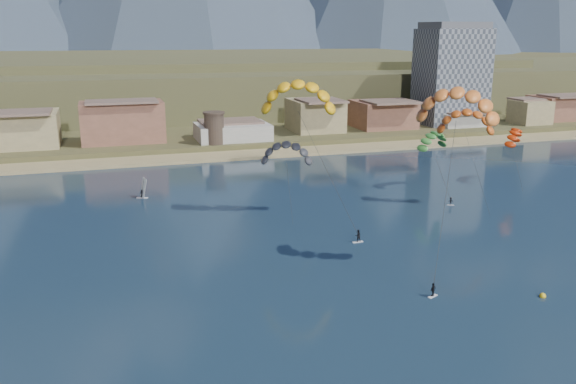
% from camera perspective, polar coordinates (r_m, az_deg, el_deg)
% --- Properties ---
extents(ground, '(2400.00, 2400.00, 0.00)m').
position_cam_1_polar(ground, '(58.64, 9.82, -17.44)').
color(ground, black).
rests_on(ground, ground).
extents(beach, '(2200.00, 12.00, 0.90)m').
position_cam_1_polar(beach, '(154.62, -8.22, 3.30)').
color(beach, tan).
rests_on(beach, ground).
extents(land, '(2200.00, 900.00, 4.00)m').
position_cam_1_polar(land, '(604.89, -15.41, 11.53)').
color(land, brown).
rests_on(land, ground).
extents(foothills, '(940.00, 210.00, 18.00)m').
position_cam_1_polar(foothills, '(280.78, -7.99, 10.35)').
color(foothills, brown).
rests_on(foothills, ground).
extents(town, '(400.00, 24.00, 12.00)m').
position_cam_1_polar(town, '(168.05, -22.89, 5.89)').
color(town, beige).
rests_on(town, ground).
extents(apartment_tower, '(20.00, 16.00, 32.00)m').
position_cam_1_polar(apartment_tower, '(203.56, 15.22, 10.72)').
color(apartment_tower, gray).
rests_on(apartment_tower, ground).
extents(watchtower, '(5.82, 5.82, 8.60)m').
position_cam_1_polar(watchtower, '(162.12, -7.01, 6.08)').
color(watchtower, '#47382D').
rests_on(watchtower, ground).
extents(kitesurfer_yellow, '(14.03, 20.83, 26.79)m').
position_cam_1_polar(kitesurfer_yellow, '(100.84, 1.00, 9.46)').
color(kitesurfer_yellow, silver).
rests_on(kitesurfer_yellow, ground).
extents(kitesurfer_orange, '(13.18, 13.91, 25.87)m').
position_cam_1_polar(kitesurfer_orange, '(80.51, 15.78, 8.39)').
color(kitesurfer_orange, silver).
rests_on(kitesurfer_orange, ground).
extents(kitesurfer_green, '(8.99, 16.05, 15.28)m').
position_cam_1_polar(kitesurfer_green, '(124.72, 13.60, 5.00)').
color(kitesurfer_green, silver).
rests_on(kitesurfer_green, ground).
extents(distant_kite_dark, '(10.07, 7.46, 14.95)m').
position_cam_1_polar(distant_kite_dark, '(104.66, -0.14, 4.10)').
color(distant_kite_dark, '#262626').
rests_on(distant_kite_dark, ground).
extents(distant_kite_orange, '(11.00, 8.79, 19.67)m').
position_cam_1_polar(distant_kite_orange, '(112.58, 16.55, 6.80)').
color(distant_kite_orange, '#262626').
rests_on(distant_kite_orange, ground).
extents(distant_kite_red, '(7.96, 7.97, 13.74)m').
position_cam_1_polar(distant_kite_red, '(134.99, 20.59, 5.19)').
color(distant_kite_red, '#262626').
rests_on(distant_kite_red, ground).
extents(windsurfer, '(2.35, 2.50, 3.88)m').
position_cam_1_polar(windsurfer, '(119.35, -13.62, 0.02)').
color(windsurfer, silver).
rests_on(windsurfer, ground).
extents(buoy, '(0.80, 0.80, 0.80)m').
position_cam_1_polar(buoy, '(80.26, 22.99, -9.07)').
color(buoy, yellow).
rests_on(buoy, ground).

